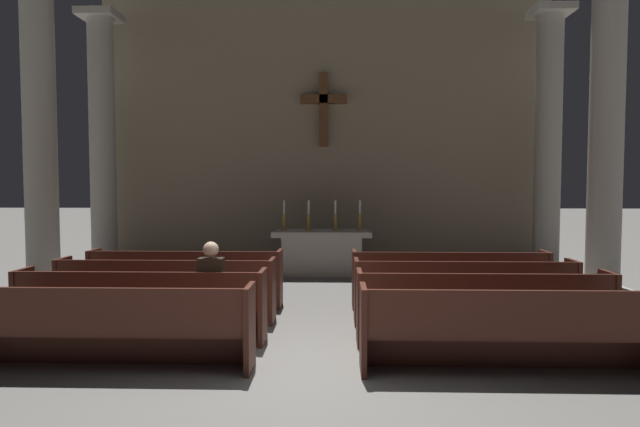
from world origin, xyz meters
TOP-DOWN VIEW (x-y plane):
  - ground_plane at (0.00, 0.00)m, footprint 80.00×80.00m
  - pew_left_row_1 at (-2.20, -0.04)m, footprint 3.21×0.50m
  - pew_left_row_2 at (-2.20, 1.01)m, footprint 3.21×0.50m
  - pew_left_row_3 at (-2.20, 2.05)m, footprint 3.21×0.50m
  - pew_left_row_4 at (-2.20, 3.10)m, footprint 3.21×0.50m
  - pew_right_row_1 at (2.20, -0.04)m, footprint 3.21×0.50m
  - pew_right_row_2 at (2.20, 1.01)m, footprint 3.21×0.50m
  - pew_right_row_3 at (2.20, 2.05)m, footprint 3.21×0.50m
  - pew_right_row_4 at (2.20, 3.10)m, footprint 3.21×0.50m
  - column_left_second at (-5.13, 4.01)m, footprint 0.87×0.87m
  - column_right_second at (5.13, 4.01)m, footprint 0.87×0.87m
  - column_left_third at (-5.13, 6.68)m, footprint 0.87×0.87m
  - column_right_third at (5.13, 6.68)m, footprint 0.87×0.87m
  - altar at (0.00, 6.29)m, footprint 2.20×0.90m
  - candlestick_outer_left at (-0.85, 6.29)m, footprint 0.16×0.16m
  - candlestick_inner_left at (-0.30, 6.29)m, footprint 0.16×0.16m
  - candlestick_inner_right at (0.30, 6.29)m, footprint 0.16×0.16m
  - candlestick_outer_right at (0.85, 6.29)m, footprint 0.16×0.16m
  - apse_with_cross at (0.00, 8.01)m, footprint 11.18×0.47m
  - lone_worshipper at (-1.27, 1.04)m, footprint 0.32×0.43m

SIDE VIEW (x-z plane):
  - ground_plane at x=0.00m, z-range 0.00..0.00m
  - pew_left_row_1 at x=-2.20m, z-range 0.00..0.95m
  - pew_left_row_2 at x=-2.20m, z-range 0.00..0.95m
  - pew_left_row_3 at x=-2.20m, z-range 0.00..0.95m
  - pew_left_row_4 at x=-2.20m, z-range 0.00..0.95m
  - pew_right_row_1 at x=2.20m, z-range 0.00..0.95m
  - pew_right_row_2 at x=2.20m, z-range 0.00..0.95m
  - pew_right_row_3 at x=2.20m, z-range 0.00..0.95m
  - pew_right_row_4 at x=2.20m, z-range 0.00..0.95m
  - altar at x=0.00m, z-range 0.03..1.04m
  - lone_worshipper at x=-1.27m, z-range 0.03..1.35m
  - candlestick_outer_left at x=-0.85m, z-range 0.89..1.56m
  - candlestick_inner_left at x=-0.30m, z-range 0.89..1.56m
  - candlestick_inner_right at x=0.30m, z-range 0.89..1.56m
  - candlestick_outer_right at x=0.85m, z-range 0.89..1.56m
  - column_left_second at x=-5.13m, z-range -0.08..5.92m
  - column_right_second at x=5.13m, z-range -0.08..5.92m
  - column_left_third at x=-5.13m, z-range -0.08..5.92m
  - column_right_third at x=5.13m, z-range -0.08..5.92m
  - apse_with_cross at x=0.00m, z-range 0.00..7.08m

